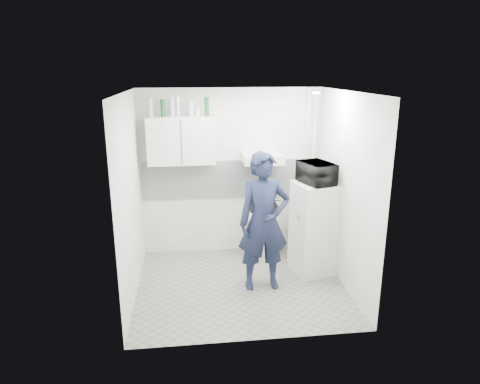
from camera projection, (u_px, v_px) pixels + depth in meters
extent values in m
plane|color=gray|center=(241.00, 285.00, 5.88)|extent=(2.80, 2.80, 0.00)
plane|color=white|center=(241.00, 92.00, 5.16)|extent=(2.80, 2.80, 0.00)
plane|color=white|center=(231.00, 172.00, 6.72)|extent=(2.80, 0.00, 2.80)
plane|color=white|center=(130.00, 199.00, 5.36)|extent=(0.00, 2.60, 2.60)
plane|color=white|center=(345.00, 191.00, 5.69)|extent=(0.00, 2.60, 2.60)
imported|color=#171D36|center=(264.00, 222.00, 5.61)|extent=(0.70, 0.47, 1.86)
cube|color=silver|center=(263.00, 231.00, 6.78)|extent=(0.49, 0.49, 0.78)
cube|color=white|center=(314.00, 228.00, 6.13)|extent=(0.65, 0.65, 1.33)
cube|color=black|center=(263.00, 207.00, 6.67)|extent=(0.47, 0.47, 0.03)
cylinder|color=silver|center=(267.00, 203.00, 6.64)|extent=(0.19, 0.19, 0.11)
imported|color=black|center=(317.00, 173.00, 5.90)|extent=(0.62, 0.51, 0.30)
cylinder|color=#B2B7BC|center=(151.00, 107.00, 6.12)|extent=(0.07, 0.07, 0.28)
cylinder|color=#144C1E|center=(163.00, 108.00, 6.15)|extent=(0.07, 0.07, 0.25)
cylinder|color=#B2B7BC|center=(172.00, 107.00, 6.16)|extent=(0.07, 0.07, 0.28)
cylinder|color=silver|center=(178.00, 107.00, 6.17)|extent=(0.06, 0.06, 0.28)
cylinder|color=#B2B7BC|center=(191.00, 109.00, 6.20)|extent=(0.09, 0.09, 0.21)
cylinder|color=#B2B7BC|center=(198.00, 111.00, 6.22)|extent=(0.07, 0.07, 0.14)
cylinder|color=#144C1E|center=(207.00, 107.00, 6.22)|extent=(0.07, 0.07, 0.28)
cube|color=white|center=(181.00, 140.00, 6.31)|extent=(1.00, 0.35, 0.70)
cube|color=silver|center=(262.00, 158.00, 6.45)|extent=(0.60, 0.50, 0.14)
cube|color=white|center=(231.00, 179.00, 6.73)|extent=(2.74, 0.03, 0.60)
cylinder|color=silver|center=(313.00, 171.00, 6.79)|extent=(0.05, 0.05, 2.60)
cylinder|color=silver|center=(305.00, 171.00, 6.78)|extent=(0.04, 0.04, 2.60)
cylinder|color=white|center=(316.00, 93.00, 5.48)|extent=(0.10, 0.10, 0.02)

